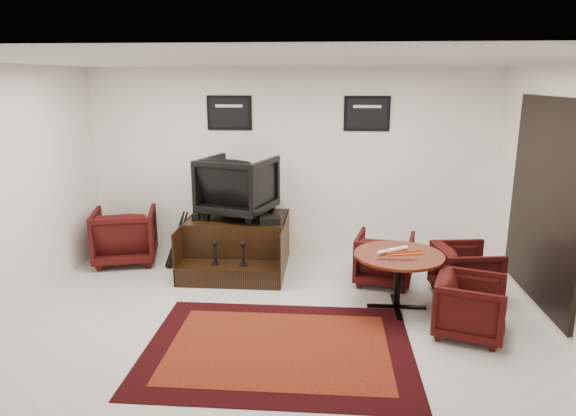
% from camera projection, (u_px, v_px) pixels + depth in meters
% --- Properties ---
extents(ground, '(6.00, 6.00, 0.00)m').
position_uv_depth(ground, '(274.00, 328.00, 5.57)').
color(ground, silver).
rests_on(ground, ground).
extents(room_shell, '(6.02, 5.02, 2.81)m').
position_uv_depth(room_shell, '(314.00, 164.00, 5.22)').
color(room_shell, white).
rests_on(room_shell, ground).
extents(area_rug, '(2.67, 2.00, 0.01)m').
position_uv_depth(area_rug, '(279.00, 348.00, 5.15)').
color(area_rug, black).
rests_on(area_rug, ground).
extents(shine_podium, '(1.40, 1.44, 0.72)m').
position_uv_depth(shine_podium, '(237.00, 245.00, 7.33)').
color(shine_podium, black).
rests_on(shine_podium, ground).
extents(shine_chair, '(1.15, 1.11, 0.96)m').
position_uv_depth(shine_chair, '(238.00, 183.00, 7.26)').
color(shine_chair, black).
rests_on(shine_chair, shine_podium).
extents(shoes_pair, '(0.23, 0.28, 0.10)m').
position_uv_depth(shoes_pair, '(201.00, 215.00, 7.22)').
color(shoes_pair, black).
rests_on(shoes_pair, shine_podium).
extents(polish_kit, '(0.30, 0.23, 0.09)m').
position_uv_depth(polish_kit, '(270.00, 220.00, 6.96)').
color(polish_kit, black).
rests_on(polish_kit, shine_podium).
extents(umbrella_black, '(0.33, 0.12, 0.88)m').
position_uv_depth(umbrella_black, '(176.00, 239.00, 7.24)').
color(umbrella_black, black).
rests_on(umbrella_black, ground).
extents(umbrella_hooked, '(0.30, 0.11, 0.81)m').
position_uv_depth(umbrella_hooked, '(180.00, 237.00, 7.44)').
color(umbrella_hooked, black).
rests_on(umbrella_hooked, ground).
extents(armchair_side, '(1.03, 1.00, 0.88)m').
position_uv_depth(armchair_side, '(125.00, 233.00, 7.51)').
color(armchair_side, black).
rests_on(armchair_side, ground).
extents(meeting_table, '(1.03, 1.03, 0.67)m').
position_uv_depth(meeting_table, '(399.00, 261.00, 5.93)').
color(meeting_table, '#421409').
rests_on(meeting_table, ground).
extents(table_chair_back, '(0.84, 0.81, 0.74)m').
position_uv_depth(table_chair_back, '(384.00, 256.00, 6.75)').
color(table_chair_back, black).
rests_on(table_chair_back, ground).
extents(table_chair_window, '(0.75, 0.79, 0.72)m').
position_uv_depth(table_chair_window, '(466.00, 269.00, 6.31)').
color(table_chair_window, black).
rests_on(table_chair_window, ground).
extents(table_chair_corner, '(0.82, 0.85, 0.70)m').
position_uv_depth(table_chair_corner, '(471.00, 304.00, 5.35)').
color(table_chair_corner, black).
rests_on(table_chair_corner, ground).
extents(paper_roll, '(0.38, 0.27, 0.05)m').
position_uv_depth(paper_roll, '(393.00, 250.00, 5.97)').
color(paper_roll, white).
rests_on(paper_roll, meeting_table).
extents(table_clutter, '(0.56, 0.39, 0.01)m').
position_uv_depth(table_clutter, '(403.00, 255.00, 5.87)').
color(table_clutter, '#F74C0D').
rests_on(table_clutter, meeting_table).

